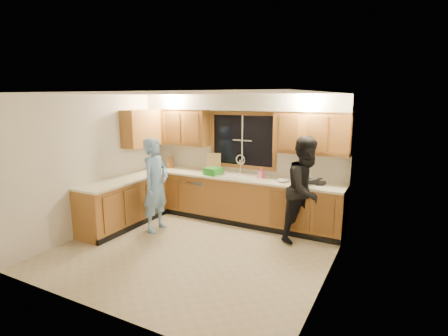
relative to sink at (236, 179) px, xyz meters
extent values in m
plane|color=tan|center=(0.00, -1.60, -0.86)|extent=(4.20, 4.20, 0.00)
plane|color=white|center=(0.00, -1.60, 1.64)|extent=(4.20, 4.20, 0.00)
plane|color=silver|center=(0.00, 0.30, 0.39)|extent=(4.20, 0.00, 4.20)
plane|color=silver|center=(-2.10, -1.60, 0.39)|extent=(0.00, 3.80, 3.80)
plane|color=silver|center=(2.10, -1.60, 0.39)|extent=(0.00, 3.80, 3.80)
cube|color=#9D652D|center=(0.00, 0.00, -0.42)|extent=(4.20, 0.60, 0.88)
cube|color=#9D652D|center=(-1.80, -1.25, -0.42)|extent=(0.60, 1.90, 0.88)
cube|color=beige|center=(0.00, -0.02, 0.04)|extent=(4.20, 0.63, 0.04)
cube|color=beige|center=(-1.79, -1.25, 0.04)|extent=(0.63, 1.90, 0.04)
cube|color=#9D652D|center=(-1.43, 0.13, 0.96)|extent=(1.35, 0.33, 0.75)
cube|color=#9D652D|center=(1.43, 0.13, 0.96)|extent=(1.35, 0.33, 0.75)
cube|color=#9D652D|center=(-1.94, -0.48, 0.96)|extent=(0.33, 0.90, 0.75)
cube|color=beige|center=(0.00, 0.12, 1.49)|extent=(4.20, 0.35, 0.30)
cube|color=black|center=(0.00, 0.29, 0.74)|extent=(1.30, 0.01, 1.00)
cube|color=#9D652D|center=(0.00, 0.28, 1.27)|extent=(1.44, 0.03, 0.07)
cube|color=#9D652D|center=(0.00, 0.28, 0.20)|extent=(1.44, 0.03, 0.07)
cube|color=#9D652D|center=(-0.69, 0.28, 0.74)|extent=(0.07, 0.03, 1.00)
cube|color=#9D652D|center=(0.69, 0.28, 0.74)|extent=(0.07, 0.03, 1.00)
cube|color=white|center=(0.00, 0.00, 0.07)|extent=(0.86, 0.52, 0.03)
cube|color=white|center=(-0.21, 0.00, -0.02)|extent=(0.38, 0.42, 0.18)
cube|color=white|center=(0.21, 0.00, -0.02)|extent=(0.38, 0.42, 0.18)
cylinder|color=silver|center=(0.00, 0.20, 0.22)|extent=(0.04, 0.04, 0.28)
torus|color=silver|center=(0.00, 0.20, 0.36)|extent=(0.21, 0.03, 0.21)
cube|color=white|center=(-0.85, -0.01, -0.45)|extent=(0.60, 0.56, 0.82)
cube|color=white|center=(-1.80, -1.82, -0.41)|extent=(0.58, 0.75, 0.90)
imported|color=#72A2D7|center=(-1.09, -1.15, 0.00)|extent=(0.45, 0.66, 1.74)
imported|color=black|center=(1.49, -0.34, 0.04)|extent=(1.01, 1.10, 1.82)
cube|color=brown|center=(-1.65, 0.08, 0.18)|extent=(0.17, 0.17, 0.24)
cube|color=tan|center=(-0.61, 0.19, 0.25)|extent=(0.31, 0.21, 0.38)
cube|color=#248E28|center=(-0.45, -0.12, 0.13)|extent=(0.36, 0.35, 0.14)
imported|color=#F55D99|center=(0.50, 0.09, 0.16)|extent=(0.11, 0.11, 0.20)
imported|color=silver|center=(0.99, -0.06, 0.08)|extent=(0.25, 0.25, 0.05)
cylinder|color=beige|center=(-0.36, -0.16, 0.12)|extent=(0.09, 0.09, 0.13)
cylinder|color=beige|center=(-0.19, -0.15, 0.11)|extent=(0.06, 0.06, 0.11)
camera|label=1|loc=(2.90, -6.08, 1.57)|focal=28.00mm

